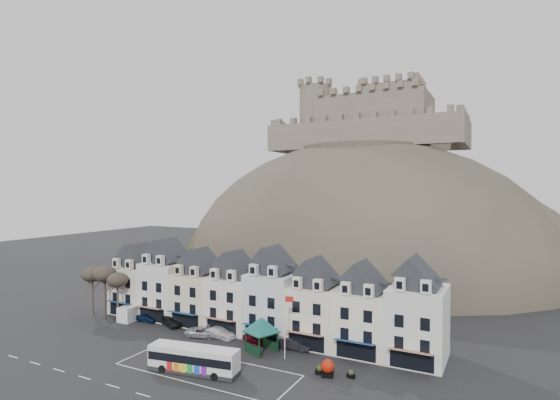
# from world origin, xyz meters

# --- Properties ---
(ground) EXTENTS (300.00, 300.00, 0.00)m
(ground) POSITION_xyz_m (0.00, 0.00, 0.00)
(ground) COLOR black
(ground) RESTS_ON ground
(coach_bay_markings) EXTENTS (22.00, 7.50, 0.01)m
(coach_bay_markings) POSITION_xyz_m (2.00, 1.25, 0.00)
(coach_bay_markings) COLOR silver
(coach_bay_markings) RESTS_ON ground
(townhouse_terrace) EXTENTS (54.40, 9.35, 11.80)m
(townhouse_terrace) POSITION_xyz_m (0.15, 15.97, 5.30)
(townhouse_terrace) COLOR beige
(townhouse_terrace) RESTS_ON ground
(castle_hill) EXTENTS (100.00, 76.00, 68.00)m
(castle_hill) POSITION_xyz_m (1.25, 68.95, 0.11)
(castle_hill) COLOR #3B372E
(castle_hill) RESTS_ON ground
(castle) EXTENTS (50.20, 22.20, 22.00)m
(castle) POSITION_xyz_m (0.51, 75.93, 40.19)
(castle) COLOR #685E4F
(castle) RESTS_ON ground
(tree_left_far) EXTENTS (3.61, 3.61, 8.24)m
(tree_left_far) POSITION_xyz_m (-29.00, 10.50, 6.90)
(tree_left_far) COLOR #3E3027
(tree_left_far) RESTS_ON ground
(tree_left_mid) EXTENTS (3.78, 3.78, 8.64)m
(tree_left_mid) POSITION_xyz_m (-26.00, 10.50, 7.24)
(tree_left_mid) COLOR #3E3027
(tree_left_mid) RESTS_ON ground
(tree_left_near) EXTENTS (3.43, 3.43, 7.84)m
(tree_left_near) POSITION_xyz_m (-23.00, 10.50, 6.55)
(tree_left_near) COLOR #3E3027
(tree_left_near) RESTS_ON ground
(bus) EXTENTS (11.18, 4.27, 3.08)m
(bus) POSITION_xyz_m (1.17, -0.14, 1.70)
(bus) COLOR #262628
(bus) RESTS_ON ground
(bus_shelter) EXTENTS (6.80, 6.80, 4.67)m
(bus_shelter) POSITION_xyz_m (5.00, 9.15, 3.62)
(bus_shelter) COLOR black
(bus_shelter) RESTS_ON ground
(red_buoy) EXTENTS (1.59, 1.59, 1.94)m
(red_buoy) POSITION_xyz_m (15.47, 6.19, 0.99)
(red_buoy) COLOR black
(red_buoy) RESTS_ON ground
(flagpole) EXTENTS (1.17, 0.33, 8.25)m
(flagpole) POSITION_xyz_m (8.85, 8.56, 4.71)
(flagpole) COLOR silver
(flagpole) RESTS_ON ground
(white_van) EXTENTS (2.59, 5.40, 2.41)m
(white_van) POSITION_xyz_m (-21.01, 12.00, 1.21)
(white_van) COLOR silver
(white_van) RESTS_ON ground
(planter_west) EXTENTS (1.22, 0.84, 1.11)m
(planter_west) POSITION_xyz_m (14.49, 6.26, 0.53)
(planter_west) COLOR black
(planter_west) RESTS_ON ground
(planter_east) EXTENTS (1.00, 0.65, 0.92)m
(planter_east) POSITION_xyz_m (18.00, 7.00, 0.45)
(planter_east) COLOR black
(planter_east) RESTS_ON ground
(car_navy) EXTENTS (3.85, 1.64, 1.30)m
(car_navy) POSITION_xyz_m (-18.02, 11.98, 0.65)
(car_navy) COLOR #0C1A3C
(car_navy) RESTS_ON ground
(car_black) EXTENTS (4.90, 3.36, 1.53)m
(car_black) POSITION_xyz_m (-13.08, 12.00, 0.76)
(car_black) COLOR black
(car_black) RESTS_ON ground
(car_silver) EXTENTS (5.28, 3.67, 1.36)m
(car_silver) POSITION_xyz_m (-5.60, 10.28, 0.68)
(car_silver) COLOR #A5A8AD
(car_silver) RESTS_ON ground
(car_white) EXTENTS (5.18, 2.46, 1.46)m
(car_white) POSITION_xyz_m (-3.11, 11.18, 0.73)
(car_white) COLOR white
(car_white) RESTS_ON ground
(car_maroon) EXTENTS (3.86, 2.33, 1.23)m
(car_maroon) POSITION_xyz_m (2.28, 11.73, 0.61)
(car_maroon) COLOR #600513
(car_maroon) RESTS_ON ground
(car_charcoal) EXTENTS (4.55, 1.64, 1.49)m
(car_charcoal) POSITION_xyz_m (8.50, 12.00, 0.75)
(car_charcoal) COLOR black
(car_charcoal) RESTS_ON ground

